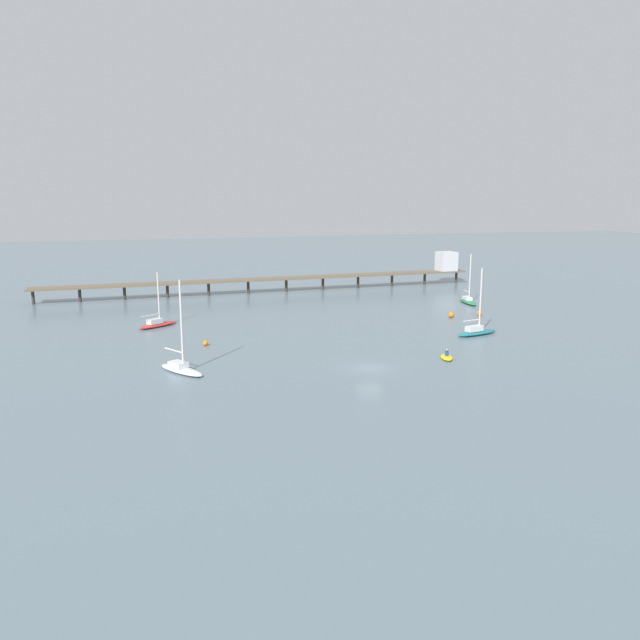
{
  "coord_description": "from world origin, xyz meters",
  "views": [
    {
      "loc": [
        -22.36,
        -58.52,
        17.63
      ],
      "look_at": [
        0.0,
        18.49,
        1.5
      ],
      "focal_mm": 35.26,
      "sensor_mm": 36.0,
      "label": 1
    }
  ],
  "objects_px": {
    "sailboat_white": "(181,367)",
    "dinghy_yellow": "(447,357)",
    "mooring_buoy_outer": "(451,315)",
    "mooring_buoy_near": "(479,313)",
    "sailboat_teal": "(476,330)",
    "mooring_buoy_inner": "(205,343)",
    "sailboat_green": "(468,300)",
    "pier": "(329,273)",
    "sailboat_red": "(157,323)"
  },
  "relations": [
    {
      "from": "sailboat_teal",
      "to": "dinghy_yellow",
      "type": "bearing_deg",
      "value": -133.71
    },
    {
      "from": "mooring_buoy_inner",
      "to": "dinghy_yellow",
      "type": "bearing_deg",
      "value": -28.67
    },
    {
      "from": "sailboat_red",
      "to": "mooring_buoy_outer",
      "type": "bearing_deg",
      "value": -7.2
    },
    {
      "from": "sailboat_white",
      "to": "sailboat_green",
      "type": "relative_size",
      "value": 1.16
    },
    {
      "from": "pier",
      "to": "mooring_buoy_outer",
      "type": "height_order",
      "value": "pier"
    },
    {
      "from": "sailboat_red",
      "to": "mooring_buoy_inner",
      "type": "distance_m",
      "value": 13.66
    },
    {
      "from": "sailboat_red",
      "to": "mooring_buoy_near",
      "type": "height_order",
      "value": "sailboat_red"
    },
    {
      "from": "sailboat_white",
      "to": "sailboat_red",
      "type": "xyz_separation_m",
      "value": [
        -1.52,
        23.36,
        -0.04
      ]
    },
    {
      "from": "dinghy_yellow",
      "to": "mooring_buoy_inner",
      "type": "bearing_deg",
      "value": 151.33
    },
    {
      "from": "sailboat_teal",
      "to": "sailboat_white",
      "type": "distance_m",
      "value": 37.89
    },
    {
      "from": "sailboat_white",
      "to": "sailboat_green",
      "type": "distance_m",
      "value": 55.8
    },
    {
      "from": "sailboat_green",
      "to": "mooring_buoy_outer",
      "type": "distance_m",
      "value": 13.14
    },
    {
      "from": "sailboat_white",
      "to": "mooring_buoy_outer",
      "type": "bearing_deg",
      "value": 24.56
    },
    {
      "from": "dinghy_yellow",
      "to": "mooring_buoy_near",
      "type": "height_order",
      "value": "dinghy_yellow"
    },
    {
      "from": "sailboat_red",
      "to": "mooring_buoy_outer",
      "type": "relative_size",
      "value": 8.48
    },
    {
      "from": "sailboat_white",
      "to": "mooring_buoy_inner",
      "type": "xyz_separation_m",
      "value": [
        3.58,
        10.69,
        -0.26
      ]
    },
    {
      "from": "sailboat_white",
      "to": "dinghy_yellow",
      "type": "height_order",
      "value": "sailboat_white"
    },
    {
      "from": "sailboat_teal",
      "to": "mooring_buoy_inner",
      "type": "xyz_separation_m",
      "value": [
        -33.7,
        3.91,
        -0.3
      ]
    },
    {
      "from": "pier",
      "to": "sailboat_teal",
      "type": "height_order",
      "value": "sailboat_teal"
    },
    {
      "from": "mooring_buoy_inner",
      "to": "mooring_buoy_near",
      "type": "bearing_deg",
      "value": 10.48
    },
    {
      "from": "mooring_buoy_outer",
      "to": "mooring_buoy_near",
      "type": "distance_m",
      "value": 4.67
    },
    {
      "from": "sailboat_green",
      "to": "mooring_buoy_near",
      "type": "height_order",
      "value": "sailboat_green"
    },
    {
      "from": "sailboat_red",
      "to": "sailboat_teal",
      "type": "bearing_deg",
      "value": -23.14
    },
    {
      "from": "pier",
      "to": "dinghy_yellow",
      "type": "distance_m",
      "value": 52.3
    },
    {
      "from": "pier",
      "to": "sailboat_white",
      "type": "relative_size",
      "value": 8.53
    },
    {
      "from": "sailboat_red",
      "to": "dinghy_yellow",
      "type": "xyz_separation_m",
      "value": [
        29.69,
        -26.12,
        -0.33
      ]
    },
    {
      "from": "pier",
      "to": "sailboat_green",
      "type": "height_order",
      "value": "sailboat_green"
    },
    {
      "from": "sailboat_white",
      "to": "mooring_buoy_near",
      "type": "height_order",
      "value": "sailboat_white"
    },
    {
      "from": "sailboat_teal",
      "to": "sailboat_red",
      "type": "relative_size",
      "value": 1.16
    },
    {
      "from": "sailboat_white",
      "to": "sailboat_green",
      "type": "bearing_deg",
      "value": 30.45
    },
    {
      "from": "pier",
      "to": "sailboat_teal",
      "type": "distance_m",
      "value": 43.22
    },
    {
      "from": "dinghy_yellow",
      "to": "sailboat_red",
      "type": "bearing_deg",
      "value": 138.67
    },
    {
      "from": "sailboat_white",
      "to": "sailboat_red",
      "type": "bearing_deg",
      "value": 93.73
    },
    {
      "from": "sailboat_white",
      "to": "mooring_buoy_inner",
      "type": "bearing_deg",
      "value": 71.5
    },
    {
      "from": "mooring_buoy_outer",
      "to": "mooring_buoy_inner",
      "type": "relative_size",
      "value": 1.36
    },
    {
      "from": "mooring_buoy_near",
      "to": "mooring_buoy_inner",
      "type": "distance_m",
      "value": 41.51
    },
    {
      "from": "sailboat_red",
      "to": "mooring_buoy_inner",
      "type": "bearing_deg",
      "value": -68.07
    },
    {
      "from": "mooring_buoy_outer",
      "to": "sailboat_red",
      "type": "bearing_deg",
      "value": 172.8
    },
    {
      "from": "sailboat_green",
      "to": "dinghy_yellow",
      "type": "height_order",
      "value": "sailboat_green"
    },
    {
      "from": "sailboat_green",
      "to": "dinghy_yellow",
      "type": "bearing_deg",
      "value": -122.72
    },
    {
      "from": "sailboat_teal",
      "to": "sailboat_white",
      "type": "height_order",
      "value": "sailboat_white"
    },
    {
      "from": "sailboat_green",
      "to": "mooring_buoy_outer",
      "type": "bearing_deg",
      "value": -129.62
    },
    {
      "from": "sailboat_white",
      "to": "mooring_buoy_near",
      "type": "xyz_separation_m",
      "value": [
        44.39,
        18.24,
        -0.2
      ]
    },
    {
      "from": "sailboat_white",
      "to": "pier",
      "type": "bearing_deg",
      "value": 58.22
    },
    {
      "from": "mooring_buoy_inner",
      "to": "sailboat_white",
      "type": "bearing_deg",
      "value": -108.5
    },
    {
      "from": "sailboat_teal",
      "to": "mooring_buoy_inner",
      "type": "bearing_deg",
      "value": 173.38
    },
    {
      "from": "mooring_buoy_outer",
      "to": "sailboat_teal",
      "type": "bearing_deg",
      "value": -102.13
    },
    {
      "from": "mooring_buoy_near",
      "to": "mooring_buoy_inner",
      "type": "xyz_separation_m",
      "value": [
        -40.81,
        -7.55,
        -0.06
      ]
    },
    {
      "from": "pier",
      "to": "mooring_buoy_near",
      "type": "xyz_separation_m",
      "value": [
        13.78,
        -31.17,
        -2.66
      ]
    },
    {
      "from": "pier",
      "to": "mooring_buoy_near",
      "type": "height_order",
      "value": "pier"
    }
  ]
}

